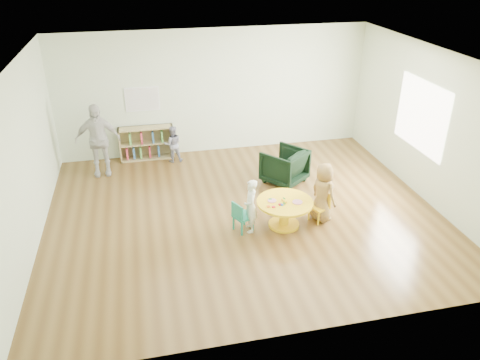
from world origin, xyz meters
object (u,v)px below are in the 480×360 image
Objects in this scene: kid_chair_right at (321,205)px; child_left at (251,206)px; kid_chair_left at (241,216)px; adult_caretaker at (98,140)px; toddler at (173,144)px; bookshelf at (146,143)px; armchair at (284,166)px; activity_table at (285,209)px; child_right at (323,192)px.

child_left reaches higher than kid_chair_right.
adult_caretaker is at bearing -163.98° from kid_chair_left.
kid_chair_left is 3.72m from adult_caretaker.
child_left is at bearing 107.98° from toddler.
toddler is (0.57, -0.31, 0.05)m from bookshelf.
child_left is at bearing 17.76° from armchair.
adult_caretaker is at bearing -147.23° from bookshelf.
kid_chair_right is (0.68, 0.05, -0.04)m from activity_table.
kid_chair_left is 2.03m from armchair.
kid_chair_right is at bearing 67.27° from kid_chair_left.
bookshelf is (-2.88, 3.36, 0.08)m from kid_chair_right.
bookshelf is 1.26× the size of child_left.
child_left is (-0.60, -0.02, 0.14)m from activity_table.
adult_caretaker is at bearing 30.11° from kid_chair_right.
child_right reaches higher than toddler.
toddler is (-0.87, 3.10, 0.12)m from kid_chair_left.
toddler is (-1.02, 3.11, -0.06)m from child_left.
armchair is 0.94× the size of toddler.
child_left is at bearing 68.41° from kid_chair_right.
bookshelf is at bearing 122.90° from activity_table.
armchair is at bearing -17.69° from kid_chair_right.
bookshelf is at bearing 18.34° from child_right.
kid_chair_right is at bearing 126.92° from toddler.
activity_table is at bearing 65.51° from kid_chair_left.
bookshelf reaches higher than activity_table.
bookshelf is at bearing -148.63° from child_left.
toddler is (-2.12, 1.50, 0.06)m from armchair.
adult_caretaker reaches higher than child_right.
child_left is at bearing -64.96° from bookshelf.
kid_chair_left is 0.51× the size of child_right.
kid_chair_left is 3.70m from bookshelf.
bookshelf is (-1.44, 3.41, 0.07)m from kid_chair_left.
kid_chair_left is 1.44m from kid_chair_right.
toddler reaches higher than kid_chair_right.
child_right is (1.31, 0.08, 0.06)m from child_left.
bookshelf is at bearing -28.80° from toddler.
activity_table is 0.90× the size of child_right.
child_left reaches higher than bookshelf.
child_left is 0.62× the size of adult_caretaker.
child_right is 4.75m from adult_caretaker.
kid_chair_left is 0.35× the size of adult_caretaker.
kid_chair_left is at bearing -88.32° from child_left.
kid_chair_right is at bearing 4.11° from activity_table.
adult_caretaker is (-3.18, 2.78, 0.44)m from activity_table.
activity_table is at bearing 117.52° from toddler.
kid_chair_left is (-0.76, -0.01, -0.04)m from activity_table.
toddler is 0.54× the size of adult_caretaker.
activity_table is 1.24× the size of armchair.
child_left is (1.60, -3.42, 0.11)m from bookshelf.
bookshelf is at bearing -71.91° from armchair.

